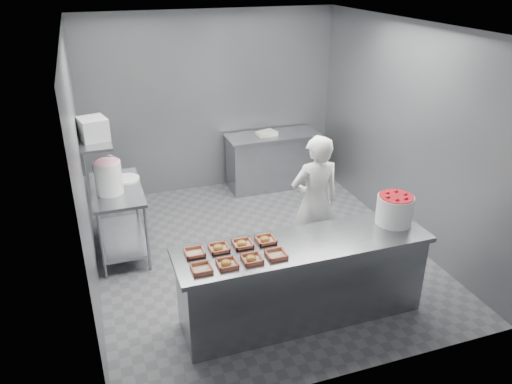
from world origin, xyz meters
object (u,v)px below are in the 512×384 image
at_px(tray_0, 202,268).
at_px(tray_2, 252,259).
at_px(tray_3, 276,255).
at_px(tray_6, 242,244).
at_px(tray_4, 195,252).
at_px(glaze_bucket, 108,177).
at_px(service_counter, 303,280).
at_px(worker, 315,202).
at_px(prep_table, 119,210).
at_px(tray_1, 227,263).
at_px(appliance, 93,129).
at_px(back_counter, 273,160).
at_px(strawberry_tub, 395,209).
at_px(tray_7, 266,240).
at_px(tray_5, 219,248).

distance_m(tray_0, tray_2, 0.48).
height_order(tray_3, tray_6, tray_6).
height_order(tray_2, tray_4, tray_2).
height_order(tray_4, glaze_bucket, glaze_bucket).
distance_m(service_counter, worker, 1.13).
xyz_separation_m(tray_3, tray_6, (-0.24, 0.29, 0.00)).
distance_m(prep_table, tray_6, 2.12).
bearing_deg(glaze_bucket, tray_1, -65.69).
relative_size(prep_table, tray_1, 6.40).
relative_size(tray_1, appliance, 0.56).
bearing_deg(back_counter, tray_4, -122.43).
bearing_deg(tray_6, strawberry_tub, -2.45).
distance_m(service_counter, tray_7, 0.61).
bearing_deg(tray_1, tray_3, 0.00).
xyz_separation_m(back_counter, tray_3, (-1.25, -3.39, 0.47)).
xyz_separation_m(worker, glaze_bucket, (-2.27, 0.91, 0.28)).
distance_m(tray_1, appliance, 2.39).
height_order(service_counter, tray_6, tray_6).
height_order(back_counter, tray_5, tray_5).
height_order(back_counter, appliance, appliance).
distance_m(prep_table, tray_5, 2.01).
bearing_deg(strawberry_tub, tray_1, -173.54).
bearing_deg(tray_5, tray_3, -30.62).
height_order(tray_4, appliance, appliance).
distance_m(tray_7, glaze_bucket, 2.18).
distance_m(worker, appliance, 2.70).
relative_size(tray_1, strawberry_tub, 0.49).
height_order(back_counter, tray_1, tray_1).
bearing_deg(back_counter, tray_0, -120.20).
bearing_deg(strawberry_tub, tray_7, 177.14).
height_order(strawberry_tub, glaze_bucket, glaze_bucket).
relative_size(tray_4, strawberry_tub, 0.49).
bearing_deg(tray_4, tray_0, -90.00).
xyz_separation_m(service_counter, tray_4, (-1.07, 0.14, 0.47)).
bearing_deg(service_counter, glaze_bucket, 133.39).
xyz_separation_m(tray_6, worker, (1.14, 0.77, -0.09)).
distance_m(worker, glaze_bucket, 2.46).
distance_m(service_counter, back_counter, 3.37).
bearing_deg(tray_4, tray_7, -0.00).
height_order(prep_table, appliance, appliance).
distance_m(tray_7, appliance, 2.41).
bearing_deg(tray_3, tray_0, 180.00).
bearing_deg(tray_7, tray_2, -130.01).
distance_m(service_counter, tray_2, 0.77).
xyz_separation_m(service_counter, glaze_bucket, (-1.73, 1.83, 0.66)).
bearing_deg(tray_6, tray_0, -149.06).
distance_m(service_counter, tray_4, 1.18).
bearing_deg(glaze_bucket, tray_4, -68.81).
height_order(prep_table, tray_0, tray_0).
distance_m(tray_5, tray_6, 0.24).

